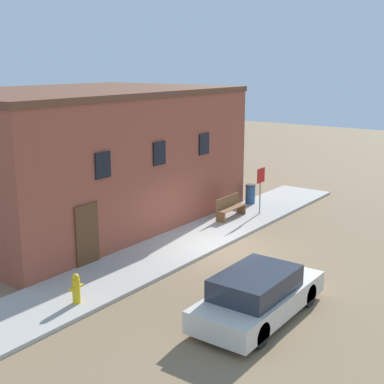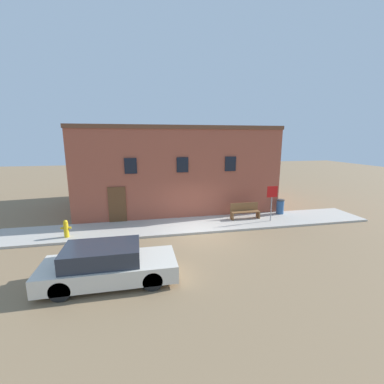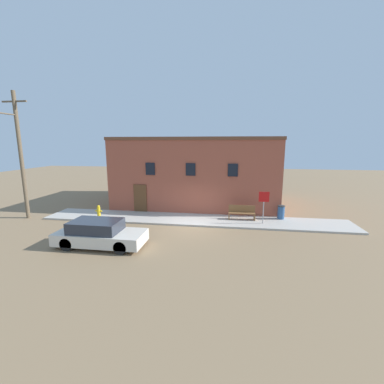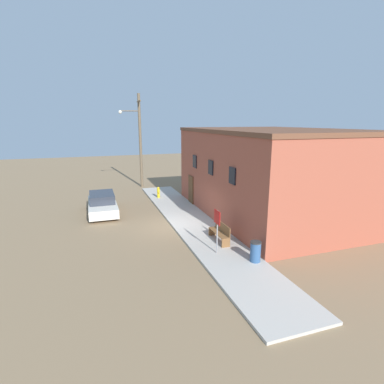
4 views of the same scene
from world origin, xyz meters
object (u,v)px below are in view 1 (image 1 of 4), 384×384
Objects in this scene: stop_sign at (261,182)px; trash_bin at (250,194)px; fire_hydrant at (76,288)px; parked_car at (258,295)px; bench at (230,207)px.

trash_bin is at bearing 43.37° from stop_sign.
fire_hydrant is at bearing -178.44° from stop_sign.
fire_hydrant is 11.29m from stop_sign.
parked_car is (-10.13, -6.08, 0.07)m from trash_bin.
fire_hydrant is at bearing 118.78° from parked_car.
trash_bin is 0.21× the size of parked_car.
stop_sign is 0.46× the size of parked_car.
bench is (-1.33, 0.77, -1.00)m from stop_sign.
fire_hydrant is 0.42× the size of stop_sign.
bench is at bearing 36.80° from parked_car.
fire_hydrant is at bearing -173.80° from bench.
stop_sign reaches higher than trash_bin.
fire_hydrant is at bearing -172.82° from trash_bin.
trash_bin is at bearing 10.76° from bench.
parked_car is (-7.45, -5.57, 0.06)m from bench.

